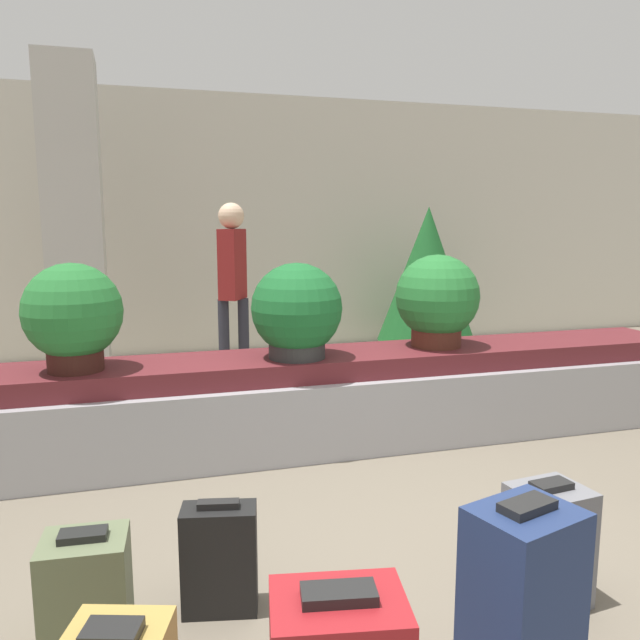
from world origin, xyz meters
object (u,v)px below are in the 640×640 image
(suitcase_3, at_px, (548,544))
(traveler_0, at_px, (233,276))
(suitcase_6, at_px, (220,558))
(potted_plant_2, at_px, (73,316))
(suitcase_4, at_px, (87,593))
(potted_plant_1, at_px, (297,312))
(potted_plant_0, at_px, (437,300))
(pillar, at_px, (75,226))
(decorated_tree, at_px, (427,274))
(suitcase_5, at_px, (521,616))

(suitcase_3, height_order, traveler_0, traveler_0)
(suitcase_3, xyz_separation_m, suitcase_6, (-1.38, 0.33, -0.03))
(suitcase_3, bearing_deg, potted_plant_2, 128.45)
(suitcase_4, xyz_separation_m, potted_plant_1, (1.31, 1.84, 0.78))
(suitcase_3, relative_size, potted_plant_0, 0.77)
(potted_plant_2, bearing_deg, potted_plant_0, 1.58)
(pillar, xyz_separation_m, suitcase_6, (0.86, -4.13, -1.36))
(pillar, bearing_deg, suitcase_6, -78.24)
(suitcase_4, relative_size, decorated_tree, 0.27)
(suitcase_6, height_order, potted_plant_0, potted_plant_0)
(suitcase_6, xyz_separation_m, traveler_0, (0.62, 3.71, 0.88))
(suitcase_3, bearing_deg, suitcase_4, 166.83)
(suitcase_3, distance_m, decorated_tree, 5.20)
(pillar, xyz_separation_m, suitcase_3, (2.24, -4.46, -1.34))
(suitcase_4, relative_size, suitcase_6, 0.98)
(pillar, height_order, decorated_tree, pillar)
(potted_plant_1, relative_size, potted_plant_2, 0.96)
(suitcase_6, distance_m, potted_plant_0, 2.78)
(traveler_0, bearing_deg, potted_plant_2, -2.89)
(pillar, distance_m, suitcase_5, 5.43)
(pillar, distance_m, suitcase_4, 4.45)
(potted_plant_0, distance_m, potted_plant_2, 2.62)
(pillar, height_order, potted_plant_1, pillar)
(potted_plant_0, height_order, potted_plant_1, potted_plant_0)
(suitcase_3, relative_size, potted_plant_1, 0.81)
(suitcase_5, height_order, decorated_tree, decorated_tree)
(potted_plant_1, bearing_deg, suitcase_6, -114.18)
(suitcase_5, xyz_separation_m, traveler_0, (-0.25, 4.59, 0.74))
(suitcase_6, xyz_separation_m, potted_plant_1, (0.78, 1.74, 0.78))
(suitcase_3, distance_m, potted_plant_1, 2.29)
(potted_plant_0, xyz_separation_m, traveler_0, (-1.30, 1.87, 0.06))
(suitcase_6, xyz_separation_m, potted_plant_0, (1.92, 1.84, 0.81))
(pillar, xyz_separation_m, suitcase_5, (1.73, -5.00, -1.22))
(suitcase_3, distance_m, traveler_0, 4.20)
(potted_plant_1, distance_m, potted_plant_2, 1.48)
(suitcase_3, xyz_separation_m, potted_plant_1, (-0.60, 2.08, 0.75))
(suitcase_5, relative_size, potted_plant_1, 1.14)
(suitcase_3, distance_m, potted_plant_0, 2.38)
(suitcase_4, relative_size, potted_plant_0, 0.68)
(suitcase_6, distance_m, potted_plant_1, 2.06)
(decorated_tree, bearing_deg, suitcase_5, -112.79)
(suitcase_6, height_order, traveler_0, traveler_0)
(suitcase_4, distance_m, decorated_tree, 5.93)
(pillar, relative_size, decorated_tree, 1.76)
(suitcase_5, distance_m, decorated_tree, 5.87)
(potted_plant_2, height_order, decorated_tree, decorated_tree)
(suitcase_5, bearing_deg, potted_plant_2, 104.62)
(suitcase_4, xyz_separation_m, traveler_0, (1.15, 3.81, 0.88))
(suitcase_4, distance_m, suitcase_6, 0.54)
(suitcase_4, height_order, traveler_0, traveler_0)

